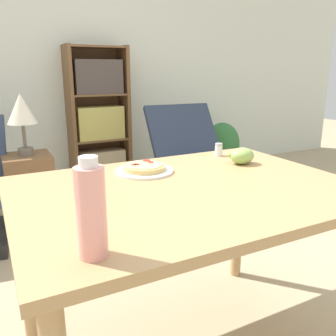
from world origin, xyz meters
name	(u,v)px	position (x,y,z in m)	size (l,w,h in m)	color
ground_plane	(185,331)	(0.00, 0.00, 0.00)	(14.00, 14.00, 0.00)	tan
wall_back	(58,60)	(0.00, 2.62, 1.30)	(8.00, 0.05, 2.60)	silver
dining_table	(188,210)	(-0.07, -0.12, 0.68)	(1.30, 0.94, 0.78)	tan
pizza_on_plate	(144,169)	(-0.14, 0.14, 0.79)	(0.26, 0.26, 0.04)	white
grape_bunch	(241,156)	(0.33, 0.06, 0.82)	(0.13, 0.10, 0.08)	#93BC5B
drink_bottle	(91,211)	(-0.54, -0.47, 0.89)	(0.07, 0.07, 0.25)	pink
salt_shaker	(219,150)	(0.33, 0.24, 0.81)	(0.04, 0.04, 0.07)	white
lounge_chair_far	(191,170)	(0.96, 1.55, 0.29)	(0.72, 0.80, 0.88)	black
bookshelf	(99,121)	(0.34, 2.44, 0.69)	(0.62, 0.31, 1.45)	brown
side_table	(30,193)	(-0.49, 1.51, 0.30)	(0.34, 0.34, 0.60)	brown
table_lamp	(21,112)	(-0.49, 1.51, 0.92)	(0.21, 0.21, 0.45)	#665B51
potted_plant_floor	(222,146)	(1.75, 2.17, 0.32)	(0.44, 0.38, 0.61)	#70665B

